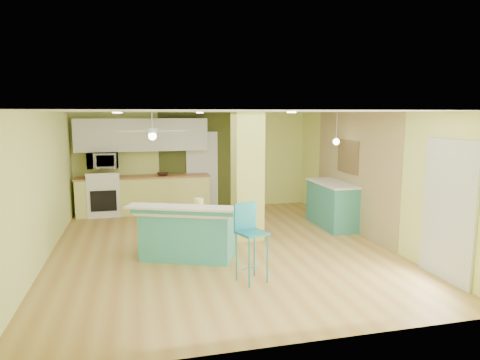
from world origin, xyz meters
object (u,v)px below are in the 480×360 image
bar_stool (249,229)px  fruit_bowl (163,174)px  canister (199,204)px  peninsula (188,232)px  side_counter (332,204)px

bar_stool → fruit_bowl: size_ratio=3.92×
canister → peninsula: bearing=-171.1°
fruit_bowl → canister: (0.39, -3.50, -0.04)m
fruit_bowl → canister: canister is taller
side_counter → canister: 3.44m
peninsula → fruit_bowl: 3.58m
bar_stool → canister: 1.40m
bar_stool → canister: bearing=93.2°
bar_stool → side_counter: 3.68m
bar_stool → fruit_bowl: 4.87m
fruit_bowl → peninsula: bearing=-86.9°
peninsula → fruit_bowl: fruit_bowl is taller
peninsula → side_counter: side_counter is taller
side_counter → fruit_bowl: 4.18m
bar_stool → side_counter: size_ratio=0.77×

